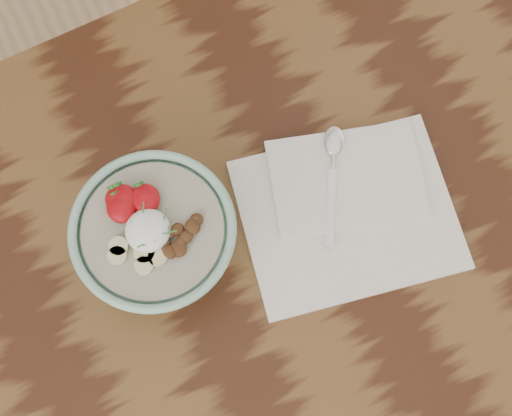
# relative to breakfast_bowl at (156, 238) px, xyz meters

# --- Properties ---
(table) EXTENTS (1.60, 0.90, 0.75)m
(table) POSITION_rel_breakfast_bowl_xyz_m (0.22, -0.09, -0.16)
(table) COLOR #35190D
(table) RESTS_ON ground
(breakfast_bowl) EXTENTS (0.20, 0.20, 0.13)m
(breakfast_bowl) POSITION_rel_breakfast_bowl_xyz_m (0.00, 0.00, 0.00)
(breakfast_bowl) COLOR #88B7A2
(breakfast_bowl) RESTS_ON table
(napkin) EXTENTS (0.32, 0.28, 0.02)m
(napkin) POSITION_rel_breakfast_bowl_xyz_m (0.25, -0.06, -0.06)
(napkin) COLOR white
(napkin) RESTS_ON table
(spoon) EXTENTS (0.10, 0.16, 0.01)m
(spoon) POSITION_rel_breakfast_bowl_xyz_m (0.26, 0.01, -0.05)
(spoon) COLOR silver
(spoon) RESTS_ON napkin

